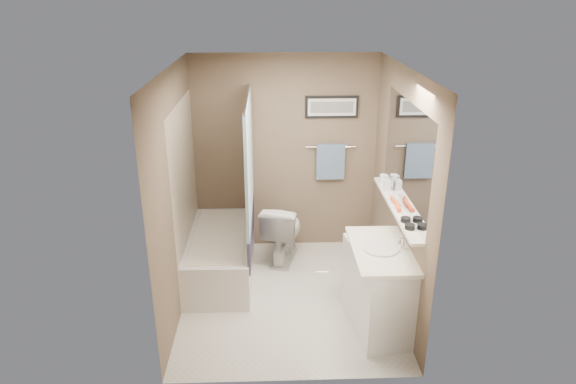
{
  "coord_description": "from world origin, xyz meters",
  "views": [
    {
      "loc": [
        -0.17,
        -4.67,
        3.07
      ],
      "look_at": [
        0.0,
        0.15,
        1.15
      ],
      "focal_mm": 32.0,
      "sensor_mm": 36.0,
      "label": 1
    }
  ],
  "objects_px": {
    "glass_jar": "(383,179)",
    "soap_bottle": "(387,183)",
    "vanity": "(380,290)",
    "bathtub": "(221,255)",
    "hair_brush_back": "(395,202)",
    "candle_bowl_far": "(406,220)",
    "toilet": "(283,231)",
    "candle_bowl_near": "(410,227)",
    "hair_brush_front": "(398,206)"
  },
  "relations": [
    {
      "from": "hair_brush_back",
      "to": "candle_bowl_far",
      "type": "bearing_deg",
      "value": -90.0
    },
    {
      "from": "toilet",
      "to": "glass_jar",
      "type": "xyz_separation_m",
      "value": [
        1.07,
        -0.4,
        0.8
      ]
    },
    {
      "from": "vanity",
      "to": "hair_brush_front",
      "type": "relative_size",
      "value": 4.09
    },
    {
      "from": "bathtub",
      "to": "toilet",
      "type": "bearing_deg",
      "value": 26.37
    },
    {
      "from": "toilet",
      "to": "hair_brush_back",
      "type": "bearing_deg",
      "value": 152.42
    },
    {
      "from": "bathtub",
      "to": "candle_bowl_far",
      "type": "xyz_separation_m",
      "value": [
        1.79,
        -1.02,
        0.89
      ]
    },
    {
      "from": "vanity",
      "to": "candle_bowl_far",
      "type": "relative_size",
      "value": 10.0
    },
    {
      "from": "hair_brush_back",
      "to": "soap_bottle",
      "type": "xyz_separation_m",
      "value": [
        0.0,
        0.38,
        0.06
      ]
    },
    {
      "from": "toilet",
      "to": "candle_bowl_near",
      "type": "relative_size",
      "value": 8.21
    },
    {
      "from": "vanity",
      "to": "soap_bottle",
      "type": "height_order",
      "value": "soap_bottle"
    },
    {
      "from": "toilet",
      "to": "candle_bowl_near",
      "type": "xyz_separation_m",
      "value": [
        1.07,
        -1.51,
        0.77
      ]
    },
    {
      "from": "bathtub",
      "to": "hair_brush_front",
      "type": "relative_size",
      "value": 6.82
    },
    {
      "from": "candle_bowl_far",
      "to": "toilet",
      "type": "bearing_deg",
      "value": 128.05
    },
    {
      "from": "bathtub",
      "to": "soap_bottle",
      "type": "height_order",
      "value": "soap_bottle"
    },
    {
      "from": "toilet",
      "to": "bathtub",
      "type": "bearing_deg",
      "value": 40.51
    },
    {
      "from": "candle_bowl_far",
      "to": "soap_bottle",
      "type": "distance_m",
      "value": 0.79
    },
    {
      "from": "hair_brush_back",
      "to": "hair_brush_front",
      "type": "bearing_deg",
      "value": -90.0
    },
    {
      "from": "vanity",
      "to": "glass_jar",
      "type": "relative_size",
      "value": 9.0
    },
    {
      "from": "vanity",
      "to": "hair_brush_front",
      "type": "bearing_deg",
      "value": 50.06
    },
    {
      "from": "candle_bowl_near",
      "to": "soap_bottle",
      "type": "height_order",
      "value": "soap_bottle"
    },
    {
      "from": "candle_bowl_near",
      "to": "candle_bowl_far",
      "type": "bearing_deg",
      "value": 90.0
    },
    {
      "from": "hair_brush_back",
      "to": "glass_jar",
      "type": "height_order",
      "value": "glass_jar"
    },
    {
      "from": "bathtub",
      "to": "glass_jar",
      "type": "relative_size",
      "value": 15.0
    },
    {
      "from": "toilet",
      "to": "hair_brush_back",
      "type": "distance_m",
      "value": 1.63
    },
    {
      "from": "candle_bowl_near",
      "to": "soap_bottle",
      "type": "bearing_deg",
      "value": 90.0
    },
    {
      "from": "glass_jar",
      "to": "soap_bottle",
      "type": "height_order",
      "value": "soap_bottle"
    },
    {
      "from": "bathtub",
      "to": "hair_brush_back",
      "type": "relative_size",
      "value": 6.82
    },
    {
      "from": "vanity",
      "to": "hair_brush_back",
      "type": "bearing_deg",
      "value": 57.24
    },
    {
      "from": "soap_bottle",
      "to": "candle_bowl_near",
      "type": "bearing_deg",
      "value": -90.0
    },
    {
      "from": "bathtub",
      "to": "hair_brush_back",
      "type": "xyz_separation_m",
      "value": [
        1.79,
        -0.61,
        0.89
      ]
    },
    {
      "from": "bathtub",
      "to": "hair_brush_front",
      "type": "distance_m",
      "value": 2.12
    },
    {
      "from": "vanity",
      "to": "toilet",
      "type": "bearing_deg",
      "value": 115.28
    },
    {
      "from": "candle_bowl_near",
      "to": "hair_brush_back",
      "type": "relative_size",
      "value": 0.41
    },
    {
      "from": "toilet",
      "to": "soap_bottle",
      "type": "relative_size",
      "value": 4.71
    },
    {
      "from": "hair_brush_front",
      "to": "candle_bowl_near",
      "type": "bearing_deg",
      "value": -90.0
    },
    {
      "from": "soap_bottle",
      "to": "toilet",
      "type": "bearing_deg",
      "value": 151.64
    },
    {
      "from": "bathtub",
      "to": "vanity",
      "type": "height_order",
      "value": "vanity"
    },
    {
      "from": "bathtub",
      "to": "soap_bottle",
      "type": "xyz_separation_m",
      "value": [
        1.79,
        -0.23,
        0.94
      ]
    },
    {
      "from": "bathtub",
      "to": "vanity",
      "type": "xyz_separation_m",
      "value": [
        1.6,
        -1.01,
        0.15
      ]
    },
    {
      "from": "toilet",
      "to": "candle_bowl_far",
      "type": "height_order",
      "value": "candle_bowl_far"
    },
    {
      "from": "soap_bottle",
      "to": "bathtub",
      "type": "bearing_deg",
      "value": 172.79
    },
    {
      "from": "candle_bowl_far",
      "to": "soap_bottle",
      "type": "xyz_separation_m",
      "value": [
        0.0,
        0.79,
        0.06
      ]
    },
    {
      "from": "bathtub",
      "to": "hair_brush_back",
      "type": "height_order",
      "value": "hair_brush_back"
    },
    {
      "from": "vanity",
      "to": "candle_bowl_far",
      "type": "distance_m",
      "value": 0.76
    },
    {
      "from": "vanity",
      "to": "bathtub",
      "type": "bearing_deg",
      "value": 140.03
    },
    {
      "from": "toilet",
      "to": "hair_brush_front",
      "type": "height_order",
      "value": "hair_brush_front"
    },
    {
      "from": "soap_bottle",
      "to": "hair_brush_back",
      "type": "bearing_deg",
      "value": -90.0
    },
    {
      "from": "candle_bowl_near",
      "to": "candle_bowl_far",
      "type": "distance_m",
      "value": 0.15
    },
    {
      "from": "glass_jar",
      "to": "candle_bowl_near",
      "type": "bearing_deg",
      "value": -90.0
    },
    {
      "from": "hair_brush_back",
      "to": "candle_bowl_near",
      "type": "bearing_deg",
      "value": -90.0
    }
  ]
}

